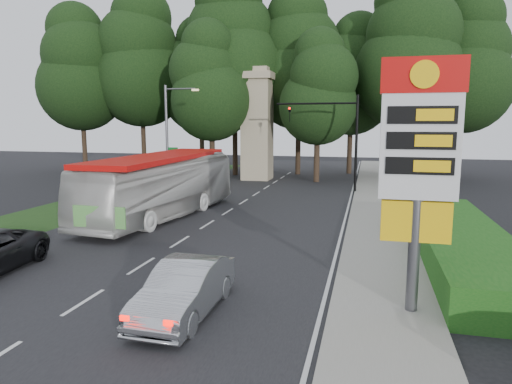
% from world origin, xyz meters
% --- Properties ---
extents(ground, '(120.00, 120.00, 0.00)m').
position_xyz_m(ground, '(0.00, 0.00, 0.00)').
color(ground, black).
rests_on(ground, ground).
extents(road_surface, '(14.00, 80.00, 0.02)m').
position_xyz_m(road_surface, '(0.00, 12.00, 0.01)').
color(road_surface, black).
rests_on(road_surface, ground).
extents(sidewalk_right, '(3.00, 80.00, 0.12)m').
position_xyz_m(sidewalk_right, '(8.50, 12.00, 0.06)').
color(sidewalk_right, gray).
rests_on(sidewalk_right, ground).
extents(grass_verge_left, '(5.00, 50.00, 0.02)m').
position_xyz_m(grass_verge_left, '(-9.50, 18.00, 0.01)').
color(grass_verge_left, '#193814').
rests_on(grass_verge_left, ground).
extents(hedge, '(3.00, 14.00, 1.20)m').
position_xyz_m(hedge, '(11.50, 8.00, 0.60)').
color(hedge, '#185115').
rests_on(hedge, ground).
extents(gas_station_pylon, '(2.10, 0.45, 6.85)m').
position_xyz_m(gas_station_pylon, '(9.20, 1.99, 4.45)').
color(gas_station_pylon, '#59595E').
rests_on(gas_station_pylon, ground).
extents(traffic_signal_mast, '(6.10, 0.35, 7.20)m').
position_xyz_m(traffic_signal_mast, '(5.68, 24.00, 4.67)').
color(traffic_signal_mast, black).
rests_on(traffic_signal_mast, ground).
extents(streetlight_signs, '(2.75, 0.98, 8.00)m').
position_xyz_m(streetlight_signs, '(-6.99, 22.01, 4.44)').
color(streetlight_signs, '#59595E').
rests_on(streetlight_signs, ground).
extents(monument, '(3.00, 3.00, 10.05)m').
position_xyz_m(monument, '(-2.00, 30.00, 5.10)').
color(monument, tan).
rests_on(monument, ground).
extents(tree_far_west, '(8.96, 8.96, 17.60)m').
position_xyz_m(tree_far_west, '(-22.00, 33.00, 10.68)').
color(tree_far_west, '#2D2116').
rests_on(tree_far_west, ground).
extents(tree_west_mid, '(9.80, 9.80, 19.25)m').
position_xyz_m(tree_west_mid, '(-16.00, 35.00, 11.69)').
color(tree_west_mid, '#2D2116').
rests_on(tree_west_mid, ground).
extents(tree_west_near, '(8.40, 8.40, 16.50)m').
position_xyz_m(tree_west_near, '(-10.00, 37.00, 10.02)').
color(tree_west_near, '#2D2116').
rests_on(tree_west_near, ground).
extents(tree_center_left, '(10.08, 10.08, 19.80)m').
position_xyz_m(tree_center_left, '(-5.00, 33.00, 12.02)').
color(tree_center_left, '#2D2116').
rests_on(tree_center_left, ground).
extents(tree_center_right, '(9.24, 9.24, 18.15)m').
position_xyz_m(tree_center_right, '(1.00, 35.00, 11.02)').
color(tree_center_right, '#2D2116').
rests_on(tree_center_right, ground).
extents(tree_east_near, '(8.12, 8.12, 15.95)m').
position_xyz_m(tree_east_near, '(6.00, 37.00, 9.68)').
color(tree_east_near, '#2D2116').
rests_on(tree_east_near, ground).
extents(tree_east_mid, '(9.52, 9.52, 18.70)m').
position_xyz_m(tree_east_mid, '(11.00, 33.00, 11.35)').
color(tree_east_mid, '#2D2116').
rests_on(tree_east_mid, ground).
extents(tree_far_east, '(8.68, 8.68, 17.05)m').
position_xyz_m(tree_far_east, '(16.00, 35.00, 10.35)').
color(tree_far_east, '#2D2116').
rests_on(tree_far_east, ground).
extents(tree_monument_left, '(7.28, 7.28, 14.30)m').
position_xyz_m(tree_monument_left, '(-6.00, 29.00, 8.68)').
color(tree_monument_left, '#2D2116').
rests_on(tree_monument_left, ground).
extents(tree_monument_right, '(6.72, 6.72, 13.20)m').
position_xyz_m(tree_monument_right, '(3.50, 29.50, 8.01)').
color(tree_monument_right, '#2D2116').
rests_on(tree_monument_right, ground).
extents(transit_bus, '(4.25, 12.62, 3.45)m').
position_xyz_m(transit_bus, '(-3.09, 12.27, 1.72)').
color(transit_bus, silver).
rests_on(transit_bus, ground).
extents(sedan_silver, '(1.57, 4.42, 1.45)m').
position_xyz_m(sedan_silver, '(3.19, 0.49, 0.73)').
color(sedan_silver, '#ADB0B5').
rests_on(sedan_silver, ground).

